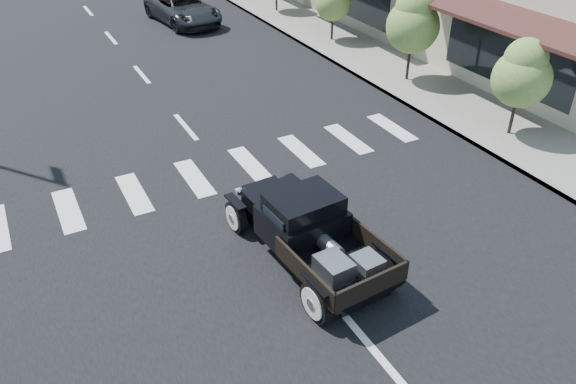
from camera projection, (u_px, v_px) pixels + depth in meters
ground at (293, 255)px, 12.10m from camera, size 120.00×120.00×0.00m
road at (122, 51)px, 23.25m from camera, size 14.00×80.00×0.02m
road_markings at (157, 94)px, 19.54m from camera, size 12.00×60.00×0.06m
sidewalk_right at (301, 22)px, 26.54m from camera, size 3.00×80.00×0.15m
small_tree_a at (519, 89)px, 15.94m from camera, size 1.64×1.64×2.74m
small_tree_b at (411, 37)px, 19.48m from camera, size 1.84×1.84×3.06m
small_tree_c at (333, 10)px, 23.48m from camera, size 1.50×1.50×2.50m
hotrod_pickup at (309, 230)px, 11.59m from camera, size 2.39×4.56×1.53m
second_car at (183, 9)px, 26.36m from camera, size 2.75×5.03×1.34m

